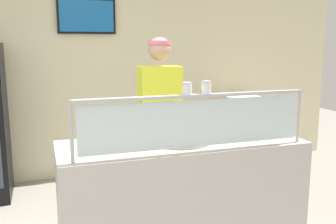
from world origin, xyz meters
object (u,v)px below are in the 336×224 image
object	(u,v)px
pizza_tray	(179,139)
pepper_flake_shaker	(206,88)
pizza_server	(183,137)
pizza_box_stack	(249,105)
worker_figure	(160,119)
parmesan_shaker	(187,89)

from	to	relation	value
pizza_tray	pepper_flake_shaker	size ratio (longest dim) A/B	5.45
pizza_server	pizza_box_stack	bearing A→B (deg)	48.60
pizza_server	pepper_flake_shaker	world-z (taller)	pepper_flake_shaker
pepper_flake_shaker	worker_figure	world-z (taller)	worker_figure
pizza_tray	pizza_server	bearing A→B (deg)	-44.31
pizza_tray	pizza_box_stack	bearing A→B (deg)	46.50
parmesan_shaker	worker_figure	size ratio (longest dim) A/B	0.05
pizza_tray	pepper_flake_shaker	bearing A→B (deg)	-74.37
pizza_box_stack	parmesan_shaker	bearing A→B (deg)	-129.85
pizza_server	worker_figure	distance (m)	0.64
pepper_flake_shaker	pizza_box_stack	size ratio (longest dim) A/B	0.19
worker_figure	pizza_box_stack	world-z (taller)	worker_figure
worker_figure	pizza_box_stack	xyz separation A→B (m)	(1.58, 1.08, -0.11)
pepper_flake_shaker	pizza_box_stack	xyz separation A→B (m)	(1.53, 2.00, -0.50)
pepper_flake_shaker	pizza_server	bearing A→B (deg)	102.78
pizza_tray	pizza_server	distance (m)	0.04
parmesan_shaker	pepper_flake_shaker	size ratio (longest dim) A/B	0.94
pizza_tray	parmesan_shaker	xyz separation A→B (m)	(-0.06, -0.30, 0.43)
pizza_box_stack	pepper_flake_shaker	bearing A→B (deg)	-127.37
pizza_server	parmesan_shaker	distance (m)	0.50
pizza_server	worker_figure	size ratio (longest dim) A/B	0.16
pizza_tray	parmesan_shaker	distance (m)	0.53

